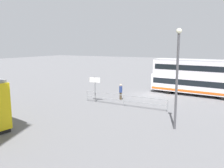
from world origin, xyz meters
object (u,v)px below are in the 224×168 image
info_sign (95,84)px  street_lamp (177,72)px  pedestrian_near_railing (121,91)px  double_decker_bus (199,77)px

info_sign → street_lamp: 9.95m
pedestrian_near_railing → street_lamp: street_lamp is taller
pedestrian_near_railing → info_sign: size_ratio=0.66×
double_decker_bus → street_lamp: (0.00, 12.19, 1.87)m
street_lamp → double_decker_bus: bearing=-90.0°
pedestrian_near_railing → street_lamp: bearing=139.1°
double_decker_bus → info_sign: (8.81, 8.09, -0.26)m
info_sign → street_lamp: bearing=155.0°
pedestrian_near_railing → street_lamp: 9.49m
pedestrian_near_railing → street_lamp: size_ratio=0.25×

